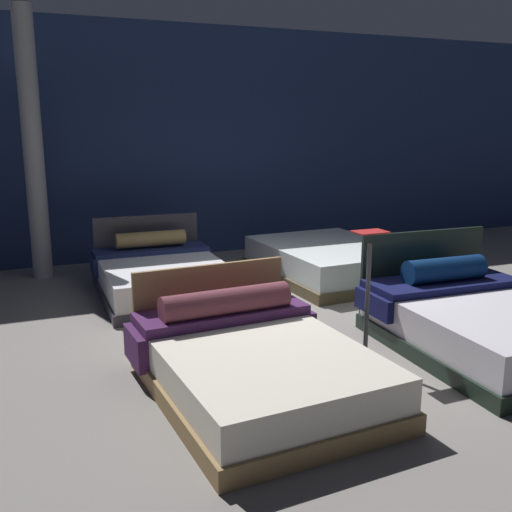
{
  "coord_description": "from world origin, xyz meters",
  "views": [
    {
      "loc": [
        -2.74,
        -5.41,
        2.06
      ],
      "look_at": [
        -0.35,
        0.37,
        0.63
      ],
      "focal_mm": 41.15,
      "sensor_mm": 36.0,
      "label": 1
    }
  ],
  "objects_px": {
    "bed_1": "(481,322)",
    "bed_2": "(162,276)",
    "bed_3": "(330,261)",
    "support_pillar": "(33,147)",
    "price_sign": "(367,312)",
    "bed_0": "(253,363)"
  },
  "relations": [
    {
      "from": "price_sign",
      "to": "bed_2",
      "type": "bearing_deg",
      "value": 112.87
    },
    {
      "from": "bed_0",
      "to": "bed_2",
      "type": "distance_m",
      "value": 2.89
    },
    {
      "from": "bed_2",
      "to": "bed_1",
      "type": "bearing_deg",
      "value": -50.31
    },
    {
      "from": "bed_0",
      "to": "bed_2",
      "type": "relative_size",
      "value": 1.07
    },
    {
      "from": "bed_0",
      "to": "price_sign",
      "type": "bearing_deg",
      "value": 5.02
    },
    {
      "from": "bed_2",
      "to": "bed_3",
      "type": "distance_m",
      "value": 2.3
    },
    {
      "from": "bed_2",
      "to": "bed_3",
      "type": "bearing_deg",
      "value": -1.09
    },
    {
      "from": "bed_0",
      "to": "bed_3",
      "type": "height_order",
      "value": "bed_0"
    },
    {
      "from": "bed_1",
      "to": "bed_2",
      "type": "relative_size",
      "value": 1.07
    },
    {
      "from": "price_sign",
      "to": "bed_1",
      "type": "bearing_deg",
      "value": -7.69
    },
    {
      "from": "bed_0",
      "to": "support_pillar",
      "type": "bearing_deg",
      "value": 103.87
    },
    {
      "from": "bed_1",
      "to": "bed_3",
      "type": "relative_size",
      "value": 0.95
    },
    {
      "from": "bed_2",
      "to": "support_pillar",
      "type": "height_order",
      "value": "support_pillar"
    },
    {
      "from": "price_sign",
      "to": "support_pillar",
      "type": "xyz_separation_m",
      "value": [
        -2.46,
        4.17,
        1.29
      ]
    },
    {
      "from": "bed_3",
      "to": "price_sign",
      "type": "relative_size",
      "value": 1.9
    },
    {
      "from": "bed_1",
      "to": "price_sign",
      "type": "xyz_separation_m",
      "value": [
        -1.15,
        0.16,
        0.2
      ]
    },
    {
      "from": "support_pillar",
      "to": "bed_2",
      "type": "bearing_deg",
      "value": -47.76
    },
    {
      "from": "bed_0",
      "to": "bed_1",
      "type": "height_order",
      "value": "bed_1"
    },
    {
      "from": "bed_3",
      "to": "support_pillar",
      "type": "bearing_deg",
      "value": 154.31
    },
    {
      "from": "bed_1",
      "to": "price_sign",
      "type": "relative_size",
      "value": 1.81
    },
    {
      "from": "bed_3",
      "to": "support_pillar",
      "type": "relative_size",
      "value": 0.63
    },
    {
      "from": "bed_1",
      "to": "support_pillar",
      "type": "bearing_deg",
      "value": 131.9
    }
  ]
}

